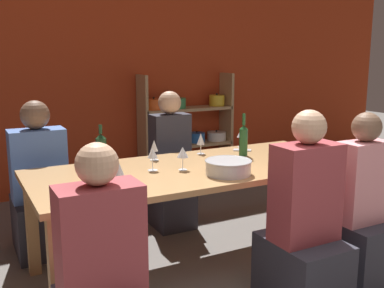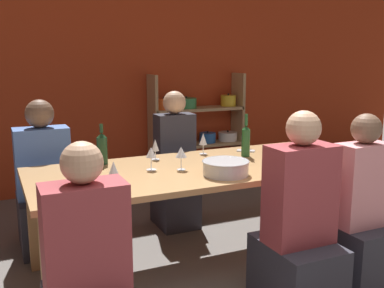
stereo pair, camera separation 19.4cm
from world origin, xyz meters
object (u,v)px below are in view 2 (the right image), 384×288
(wine_glass_empty_a, at_px, (114,170))
(cell_phone, at_px, (246,151))
(wine_glass_white_c, at_px, (181,153))
(wine_glass_red_a, at_px, (155,146))
(shelf_unit, at_px, (196,138))
(person_far_b, at_px, (175,176))
(wine_glass_red_b, at_px, (274,154))
(wine_glass_white_b, at_px, (90,159))
(wine_glass_empty_c, at_px, (203,140))
(person_far_a, at_px, (45,195))
(wine_glass_empty_b, at_px, (350,149))
(wine_bottle_green, at_px, (102,148))
(person_near_c, at_px, (298,241))
(wine_glass_white_a, at_px, (151,153))
(wine_bottle_dark, at_px, (246,140))
(person_near_b, at_px, (359,228))
(dining_table, at_px, (198,177))
(wine_glass_white_d, at_px, (246,134))
(mixing_bowl, at_px, (226,167))

(wine_glass_empty_a, xyz_separation_m, cell_phone, (1.29, 0.59, -0.11))
(wine_glass_white_c, bearing_deg, wine_glass_red_a, 98.73)
(shelf_unit, height_order, person_far_b, shelf_unit)
(shelf_unit, distance_m, wine_glass_red_b, 2.46)
(wine_glass_white_b, distance_m, wine_glass_empty_c, 1.02)
(shelf_unit, height_order, wine_glass_red_a, shelf_unit)
(person_far_a, bearing_deg, wine_glass_red_a, 149.55)
(wine_glass_empty_b, height_order, wine_glass_red_b, wine_glass_empty_b)
(wine_bottle_green, height_order, wine_glass_empty_a, wine_bottle_green)
(person_near_c, bearing_deg, wine_glass_white_a, 125.20)
(wine_glass_red_b, bearing_deg, shelf_unit, 77.92)
(wine_bottle_dark, relative_size, person_far_b, 0.27)
(wine_glass_white_c, relative_size, wine_glass_empty_c, 0.96)
(wine_glass_empty_a, distance_m, person_far_b, 1.45)
(person_far_a, height_order, person_near_b, person_far_a)
(person_near_c, bearing_deg, person_near_b, 2.97)
(dining_table, bearing_deg, person_far_b, 79.19)
(person_far_b, bearing_deg, wine_glass_red_a, 53.22)
(cell_phone, bearing_deg, person_near_b, -80.26)
(shelf_unit, relative_size, person_near_b, 1.11)
(wine_glass_white_d, height_order, cell_phone, wine_glass_white_d)
(wine_glass_white_c, bearing_deg, person_far_b, 70.51)
(wine_bottle_dark, xyz_separation_m, wine_glass_white_b, (-1.26, -0.06, -0.02))
(dining_table, height_order, person_near_c, person_near_c)
(person_far_a, bearing_deg, wine_glass_empty_b, 149.29)
(wine_glass_white_a, xyz_separation_m, person_near_c, (0.62, -0.88, -0.43))
(shelf_unit, xyz_separation_m, person_near_b, (-0.19, -2.91, -0.11))
(wine_bottle_dark, xyz_separation_m, person_near_b, (0.29, -0.96, -0.45))
(wine_glass_white_a, xyz_separation_m, wine_glass_white_b, (-0.42, 0.05, -0.01))
(wine_glass_white_b, relative_size, wine_glass_white_d, 0.93)
(wine_bottle_dark, height_order, wine_glass_red_a, wine_bottle_dark)
(dining_table, bearing_deg, wine_glass_white_d, 33.20)
(mixing_bowl, height_order, wine_glass_white_b, wine_glass_white_b)
(wine_glass_empty_c, height_order, person_far_a, person_far_a)
(wine_bottle_green, xyz_separation_m, wine_glass_white_a, (0.27, -0.33, -0.00))
(wine_glass_empty_a, distance_m, person_near_c, 1.20)
(wine_bottle_dark, bearing_deg, wine_glass_white_c, -163.51)
(wine_glass_white_b, distance_m, person_near_c, 1.45)
(wine_glass_red_a, distance_m, cell_phone, 0.81)
(mixing_bowl, height_order, person_near_b, person_near_b)
(person_near_b, bearing_deg, wine_glass_white_c, 140.73)
(wine_glass_red_b, relative_size, person_far_b, 0.12)
(wine_glass_white_c, xyz_separation_m, person_far_b, (0.30, 0.86, -0.41))
(wine_glass_white_d, distance_m, person_far_b, 0.76)
(wine_glass_white_c, bearing_deg, wine_bottle_green, 138.44)
(shelf_unit, xyz_separation_m, wine_glass_white_d, (-0.31, -1.67, 0.33))
(shelf_unit, distance_m, wine_glass_white_d, 1.73)
(wine_bottle_green, height_order, person_near_b, person_near_b)
(shelf_unit, height_order, wine_bottle_dark, shelf_unit)
(wine_glass_empty_b, relative_size, wine_glass_white_b, 1.13)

